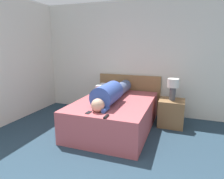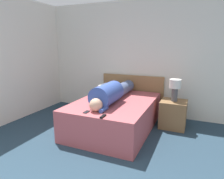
# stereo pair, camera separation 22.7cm
# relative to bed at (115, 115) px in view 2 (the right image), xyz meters

# --- Properties ---
(wall_back) EXTENTS (5.65, 0.06, 2.60)m
(wall_back) POSITION_rel_bed_xyz_m (0.07, 1.13, 1.02)
(wall_back) COLOR silver
(wall_back) RESTS_ON ground_plane
(bed) EXTENTS (1.37, 1.95, 0.57)m
(bed) POSITION_rel_bed_xyz_m (0.00, 0.00, 0.00)
(bed) COLOR #A84C51
(bed) RESTS_ON ground_plane
(headboard) EXTENTS (1.49, 0.04, 0.92)m
(headboard) POSITION_rel_bed_xyz_m (-0.00, 1.06, 0.17)
(headboard) COLOR olive
(headboard) RESTS_ON ground_plane
(nightstand) EXTENTS (0.49, 0.48, 0.54)m
(nightstand) POSITION_rel_bed_xyz_m (1.03, 0.53, -0.01)
(nightstand) COLOR brown
(nightstand) RESTS_ON ground_plane
(table_lamp) EXTENTS (0.22, 0.22, 0.43)m
(table_lamp) POSITION_rel_bed_xyz_m (1.03, 0.53, 0.54)
(table_lamp) COLOR #4C4C51
(table_lamp) RESTS_ON nightstand
(person_lying) EXTENTS (0.38, 1.72, 0.38)m
(person_lying) POSITION_rel_bed_xyz_m (-0.04, -0.07, 0.45)
(person_lying) COLOR tan
(person_lying) RESTS_ON bed
(pillow_near_headboard) EXTENTS (0.59, 0.39, 0.16)m
(pillow_near_headboard) POSITION_rel_bed_xyz_m (-0.34, 0.68, 0.36)
(pillow_near_headboard) COLOR white
(pillow_near_headboard) RESTS_ON bed
(tv_remote) EXTENTS (0.04, 0.15, 0.02)m
(tv_remote) POSITION_rel_bed_xyz_m (0.18, -0.89, 0.30)
(tv_remote) COLOR black
(tv_remote) RESTS_ON bed
(cell_phone) EXTENTS (0.06, 0.13, 0.01)m
(cell_phone) POSITION_rel_bed_xyz_m (-0.15, -0.81, 0.29)
(cell_phone) COLOR black
(cell_phone) RESTS_ON bed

